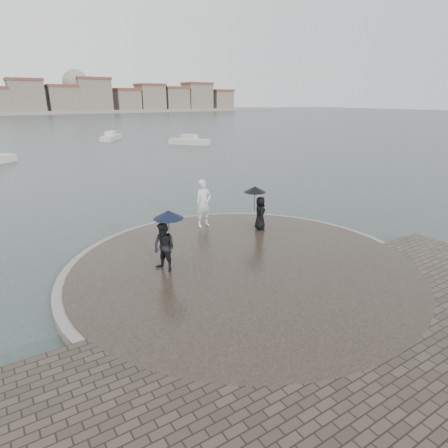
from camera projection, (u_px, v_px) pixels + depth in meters
ground at (317, 319)px, 10.51m from camera, size 400.00×400.00×0.00m
kerb_ring at (244, 268)px, 13.24m from camera, size 12.50×12.50×0.32m
quay_tip at (244, 268)px, 13.24m from camera, size 11.90×11.90×0.36m
statue at (204, 203)px, 16.69m from camera, size 0.81×0.57×2.14m
visitor_left at (165, 239)px, 12.35m from camera, size 1.22×1.11×2.04m
visitor_right at (258, 205)px, 16.27m from camera, size 1.11×1.02×1.95m
boats at (109, 145)px, 46.64m from camera, size 28.14×20.79×1.50m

